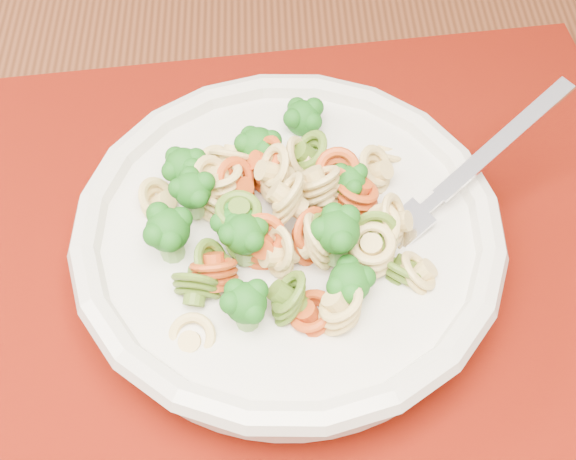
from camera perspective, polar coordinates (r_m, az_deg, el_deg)
name	(u,v)px	position (r m, az deg, el deg)	size (l,w,h in m)	color
dining_table	(356,237)	(0.68, 4.88, -0.52)	(1.54, 1.31, 0.75)	#562B18
placemat	(311,244)	(0.54, 1.63, -0.99)	(0.49, 0.38, 0.00)	#651304
pasta_bowl	(288,239)	(0.51, 0.00, -0.62)	(0.27, 0.27, 0.05)	beige
pasta_broccoli_heap	(288,224)	(0.49, 0.00, 0.41)	(0.23, 0.23, 0.06)	tan
fork	(409,223)	(0.50, 8.62, 0.51)	(0.19, 0.02, 0.01)	silver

